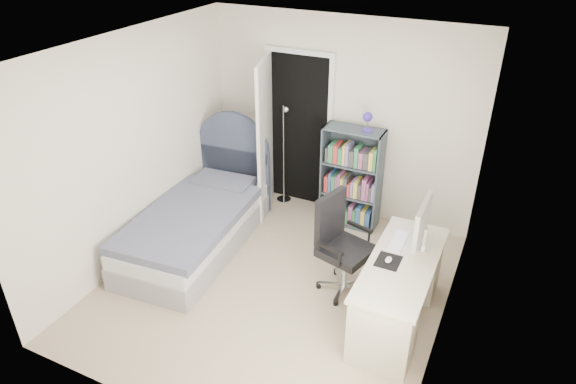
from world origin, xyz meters
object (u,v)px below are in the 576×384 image
at_px(floor_lamp, 285,164).
at_px(bookcase, 352,182).
at_px(desk, 399,289).
at_px(office_chair, 340,240).
at_px(bed, 199,222).
at_px(nightstand, 251,169).

bearing_deg(floor_lamp, bookcase, -8.00).
height_order(bookcase, desk, bookcase).
distance_m(floor_lamp, desk, 2.58).
xyz_separation_m(bookcase, office_chair, (0.31, -1.24, 0.00)).
height_order(bed, desk, bed).
bearing_deg(floor_lamp, bed, -109.35).
bearing_deg(office_chair, nightstand, 143.45).
relative_size(desk, office_chair, 1.36).
relative_size(bed, floor_lamp, 1.62).
bearing_deg(floor_lamp, desk, -39.28).
bearing_deg(bookcase, desk, -55.88).
height_order(nightstand, floor_lamp, floor_lamp).
bearing_deg(nightstand, bed, -89.49).
distance_m(bed, bookcase, 1.91).
bearing_deg(bookcase, bed, -140.34).
bearing_deg(desk, bed, 173.35).
relative_size(floor_lamp, bookcase, 0.91).
height_order(bed, nightstand, bed).
distance_m(bed, desk, 2.48).
xyz_separation_m(nightstand, office_chair, (1.77, -1.31, 0.17)).
distance_m(nightstand, floor_lamp, 0.51).
bearing_deg(desk, bookcase, 124.12).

